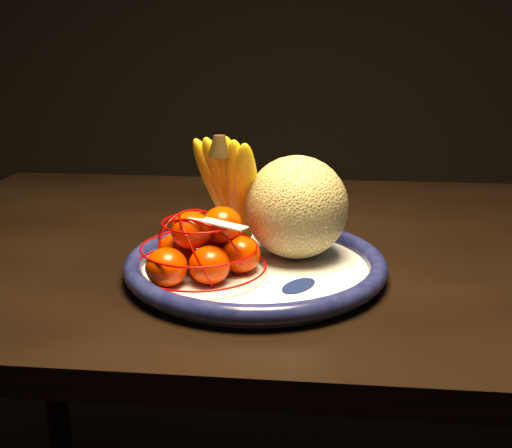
# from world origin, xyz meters

# --- Properties ---
(dining_table) EXTENTS (1.44, 0.89, 0.71)m
(dining_table) POSITION_xyz_m (0.05, -0.01, 0.63)
(dining_table) COLOR black
(dining_table) RESTS_ON ground
(fruit_bowl) EXTENTS (0.36, 0.36, 0.03)m
(fruit_bowl) POSITION_xyz_m (-0.04, -0.17, 0.72)
(fruit_bowl) COLOR white
(fruit_bowl) RESTS_ON dining_table
(cantaloupe) EXTENTS (0.14, 0.14, 0.14)m
(cantaloupe) POSITION_xyz_m (0.01, -0.12, 0.79)
(cantaloupe) COLOR olive
(cantaloupe) RESTS_ON fruit_bowl
(banana_bunch) EXTENTS (0.11, 0.12, 0.19)m
(banana_bunch) POSITION_xyz_m (-0.08, -0.11, 0.81)
(banana_bunch) COLOR yellow
(banana_bunch) RESTS_ON fruit_bowl
(mandarin_bag) EXTENTS (0.23, 0.23, 0.11)m
(mandarin_bag) POSITION_xyz_m (-0.11, -0.20, 0.75)
(mandarin_bag) COLOR #FF3B00
(mandarin_bag) RESTS_ON fruit_bowl
(price_tag) EXTENTS (0.08, 0.05, 0.01)m
(price_tag) POSITION_xyz_m (-0.09, -0.22, 0.80)
(price_tag) COLOR white
(price_tag) RESTS_ON mandarin_bag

